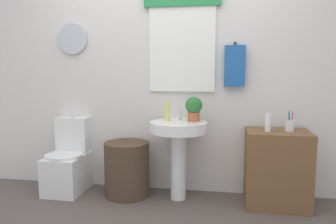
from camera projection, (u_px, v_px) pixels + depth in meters
back_wall at (166, 66)px, 3.45m from camera, size 4.40×0.18×2.60m
toilet at (69, 163)px, 3.49m from camera, size 0.38×0.51×0.78m
laundry_hamper at (127, 169)px, 3.35m from camera, size 0.45×0.45×0.55m
pedestal_sink at (178, 140)px, 3.22m from camera, size 0.55×0.55×0.77m
faucet at (180, 115)px, 3.31m from camera, size 0.03×0.03×0.10m
wooden_cabinet at (277, 168)px, 3.10m from camera, size 0.57×0.44×0.71m
soap_bottle at (167, 111)px, 3.26m from camera, size 0.05×0.05×0.19m
potted_plant at (194, 108)px, 3.22m from camera, size 0.16×0.16×0.24m
lotion_bottle at (268, 122)px, 3.02m from camera, size 0.05×0.05×0.17m
toothbrush_cup at (290, 125)px, 3.05m from camera, size 0.08×0.08×0.19m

